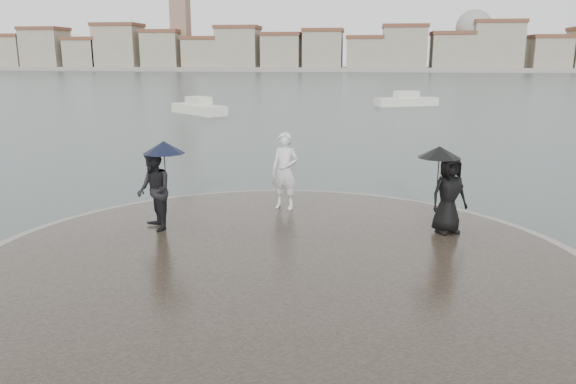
# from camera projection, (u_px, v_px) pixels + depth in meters

# --- Properties ---
(ground) EXTENTS (400.00, 400.00, 0.00)m
(ground) POSITION_uv_depth(u_px,v_px,m) (238.00, 379.00, 7.58)
(ground) COLOR #2B3835
(ground) RESTS_ON ground
(kerb_ring) EXTENTS (12.50, 12.50, 0.32)m
(kerb_ring) POSITION_uv_depth(u_px,v_px,m) (279.00, 272.00, 10.91)
(kerb_ring) COLOR gray
(kerb_ring) RESTS_ON ground
(quay_tip) EXTENTS (11.90, 11.90, 0.36)m
(quay_tip) POSITION_uv_depth(u_px,v_px,m) (279.00, 271.00, 10.90)
(quay_tip) COLOR #2D261E
(quay_tip) RESTS_ON ground
(statue) EXTENTS (0.83, 0.66, 2.00)m
(statue) POSITION_uv_depth(u_px,v_px,m) (285.00, 171.00, 14.49)
(statue) COLOR silver
(statue) RESTS_ON quay_tip
(visitor_left) EXTENTS (1.28, 1.14, 2.04)m
(visitor_left) POSITION_uv_depth(u_px,v_px,m) (156.00, 183.00, 12.69)
(visitor_left) COLOR black
(visitor_left) RESTS_ON quay_tip
(visitor_right) EXTENTS (1.24, 1.02, 1.95)m
(visitor_right) POSITION_uv_depth(u_px,v_px,m) (447.00, 185.00, 12.49)
(visitor_right) COLOR black
(visitor_right) RESTS_ON quay_tip
(far_skyline) EXTENTS (260.00, 20.00, 37.00)m
(far_skyline) POSITION_uv_depth(u_px,v_px,m) (343.00, 52.00, 161.75)
(far_skyline) COLOR gray
(far_skyline) RESTS_ON ground
(boats) EXTENTS (21.41, 13.74, 1.50)m
(boats) POSITION_uv_depth(u_px,v_px,m) (310.00, 105.00, 45.87)
(boats) COLOR silver
(boats) RESTS_ON ground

